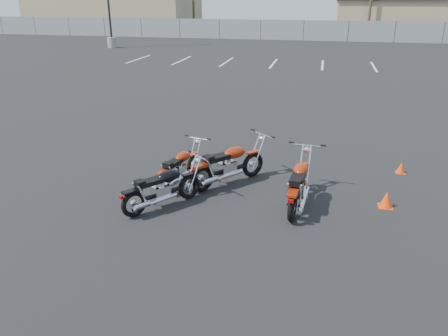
% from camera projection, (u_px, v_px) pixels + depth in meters
% --- Properties ---
extents(ground, '(120.00, 120.00, 0.00)m').
position_uv_depth(ground, '(208.00, 207.00, 8.88)').
color(ground, black).
rests_on(ground, ground).
extents(motorcycle_front_red, '(0.80, 1.80, 0.89)m').
position_uv_depth(motorcycle_front_red, '(180.00, 168.00, 9.83)').
color(motorcycle_front_red, black).
rests_on(motorcycle_front_red, ground).
extents(motorcycle_second_black, '(1.46, 1.71, 0.93)m').
position_uv_depth(motorcycle_second_black, '(162.00, 188.00, 8.74)').
color(motorcycle_second_black, black).
rests_on(motorcycle_second_black, ground).
extents(motorcycle_third_red, '(1.68, 1.86, 1.04)m').
position_uv_depth(motorcycle_third_red, '(228.00, 165.00, 9.82)').
color(motorcycle_third_red, black).
rests_on(motorcycle_third_red, ground).
extents(motorcycle_rear_red, '(0.81, 2.09, 1.02)m').
position_uv_depth(motorcycle_rear_red, '(299.00, 184.00, 8.82)').
color(motorcycle_rear_red, black).
rests_on(motorcycle_rear_red, ground).
extents(training_cone_near, '(0.23, 0.23, 0.27)m').
position_uv_depth(training_cone_near, '(401.00, 168.00, 10.56)').
color(training_cone_near, '#FF430D').
rests_on(training_cone_near, ground).
extents(training_cone_far, '(0.29, 0.29, 0.34)m').
position_uv_depth(training_cone_far, '(386.00, 199.00, 8.85)').
color(training_cone_far, '#FF430D').
rests_on(training_cone_far, ground).
extents(light_pole_west, '(0.80, 0.70, 9.49)m').
position_uv_depth(light_pole_west, '(110.00, 16.00, 34.28)').
color(light_pole_west, gray).
rests_on(light_pole_west, ground).
extents(chainlink_fence, '(80.06, 0.06, 1.80)m').
position_uv_depth(chainlink_fence, '(304.00, 30.00, 40.25)').
color(chainlink_fence, gray).
rests_on(chainlink_fence, ground).
extents(tan_building_west, '(18.40, 10.40, 4.30)m').
position_uv_depth(tan_building_west, '(116.00, 11.00, 50.61)').
color(tan_building_west, tan).
rests_on(tan_building_west, ground).
extents(tan_building_east, '(14.40, 9.40, 3.70)m').
position_uv_depth(tan_building_east, '(405.00, 16.00, 46.01)').
color(tan_building_east, tan).
rests_on(tan_building_east, ground).
extents(parking_line_stripes, '(15.12, 4.00, 0.01)m').
position_uv_depth(parking_line_stripes, '(250.00, 63.00, 27.51)').
color(parking_line_stripes, silver).
rests_on(parking_line_stripes, ground).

